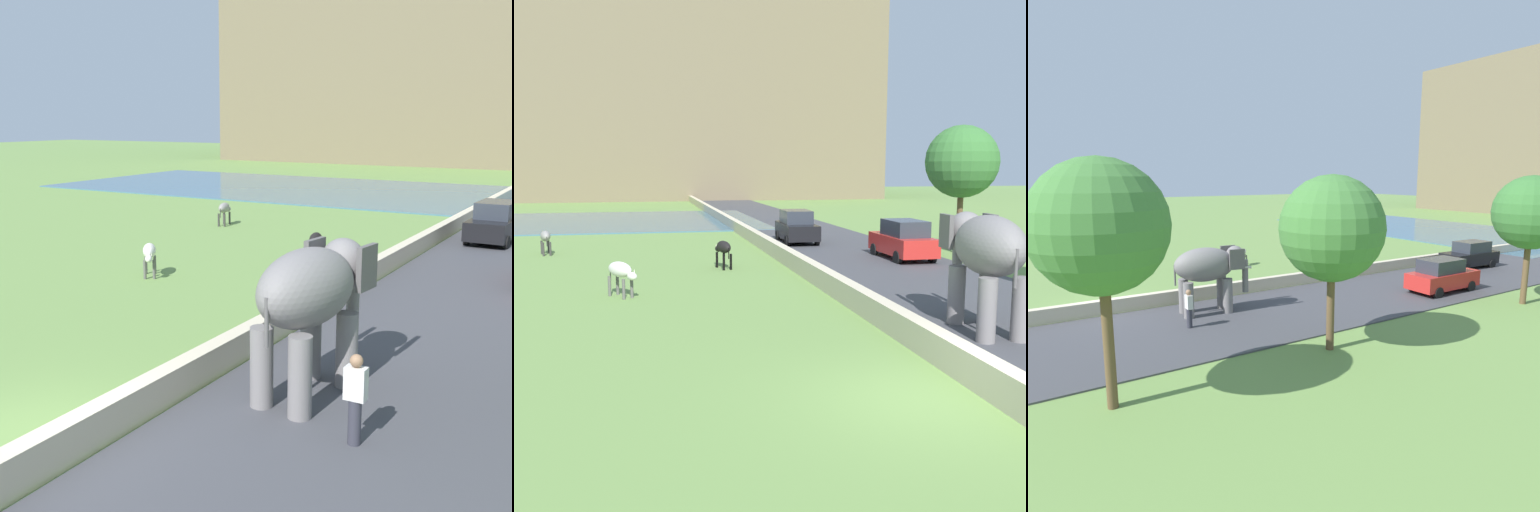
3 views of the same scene
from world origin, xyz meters
TOP-DOWN VIEW (x-y plane):
  - ground_plane at (0.00, 0.00)m, footprint 220.00×220.00m
  - road_surface at (5.00, 20.00)m, footprint 7.00×120.00m
  - barrier_wall at (1.20, 18.00)m, footprint 0.40×110.00m
  - hill_distant at (-6.00, 78.60)m, footprint 64.00×28.00m
  - elephant at (3.45, 3.97)m, footprint 1.67×3.53m
  - car_red at (6.58, 15.74)m, footprint 1.81×4.01m
  - car_black at (3.43, 22.56)m, footprint 1.92×4.07m
  - cow_grey at (-9.32, 20.77)m, footprint 0.68×1.42m
  - cow_black at (-1.62, 15.09)m, footprint 0.69×1.42m
  - cow_white at (-5.59, 10.18)m, footprint 1.10×1.31m
  - tree_far at (10.13, 17.23)m, footprint 3.45×3.45m

SIDE VIEW (x-z plane):
  - ground_plane at x=0.00m, z-range 0.00..0.00m
  - road_surface at x=5.00m, z-range 0.00..0.06m
  - barrier_wall at x=1.20m, z-range 0.00..0.69m
  - cow_grey at x=-9.32m, z-range 0.26..1.41m
  - cow_black at x=-1.62m, z-range 0.26..1.41m
  - cow_white at x=-5.59m, z-range 0.26..1.41m
  - car_red at x=6.58m, z-range 0.00..1.80m
  - car_black at x=3.43m, z-range 0.00..1.80m
  - elephant at x=3.45m, z-range 0.54..3.53m
  - tree_far at x=10.13m, z-range 1.31..7.42m
  - hill_distant at x=-6.00m, z-range 0.00..24.96m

